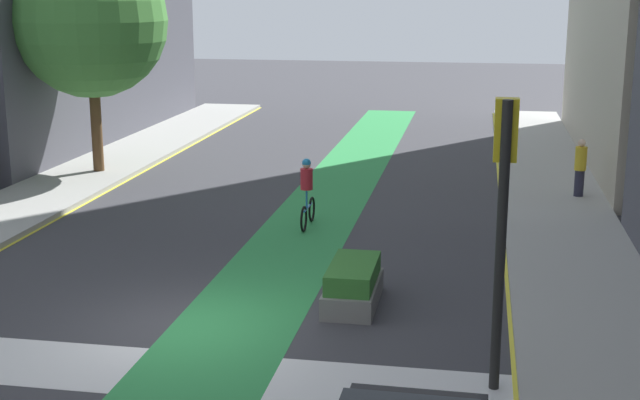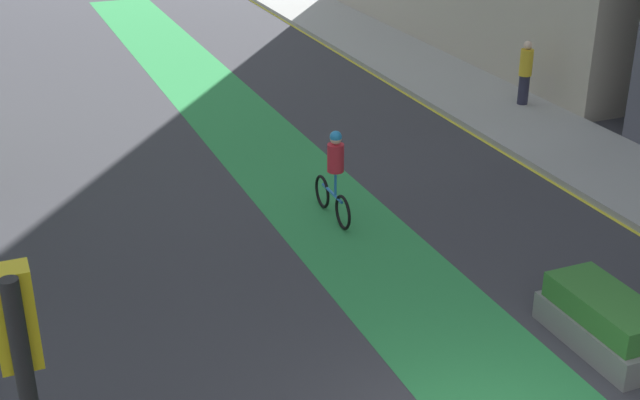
# 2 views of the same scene
# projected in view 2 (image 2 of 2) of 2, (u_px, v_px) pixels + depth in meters

# --- Properties ---
(traffic_signal_near_left) EXTENTS (0.35, 0.52, 3.92)m
(traffic_signal_near_left) POSITION_uv_depth(u_px,v_px,m) (27.00, 389.00, 7.54)
(traffic_signal_near_left) COLOR black
(traffic_signal_near_left) RESTS_ON ground_plane
(cyclist_in_lane) EXTENTS (0.32, 1.73, 1.86)m
(cyclist_in_lane) POSITION_uv_depth(u_px,v_px,m) (334.00, 174.00, 16.59)
(cyclist_in_lane) COLOR black
(cyclist_in_lane) RESTS_ON ground_plane
(pedestrian_sidewalk_right_b) EXTENTS (0.34, 0.34, 1.70)m
(pedestrian_sidewalk_right_b) POSITION_uv_depth(u_px,v_px,m) (525.00, 72.00, 22.74)
(pedestrian_sidewalk_right_b) COLOR #262638
(pedestrian_sidewalk_right_b) RESTS_ON sidewalk_right
(median_planter) EXTENTS (0.99, 2.14, 0.85)m
(median_planter) POSITION_uv_depth(u_px,v_px,m) (605.00, 322.00, 12.87)
(median_planter) COLOR slate
(median_planter) RESTS_ON ground_plane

